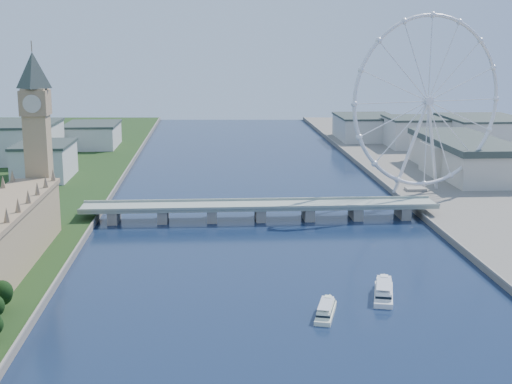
{
  "coord_description": "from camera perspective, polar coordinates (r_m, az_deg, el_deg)",
  "views": [
    {
      "loc": [
        -30.31,
        -129.24,
        109.13
      ],
      "look_at": [
        -8.4,
        210.0,
        36.64
      ],
      "focal_mm": 50.0,
      "sensor_mm": 36.0,
      "label": 1
    }
  ],
  "objects": [
    {
      "name": "tour_boat_near",
      "position": [
        294.02,
        5.59,
        -9.81
      ],
      "size": [
        13.81,
        27.46,
        5.85
      ],
      "primitive_type": null,
      "rotation": [
        0.0,
        0.0,
        -0.28
      ],
      "color": "white",
      "rests_on": "ground"
    },
    {
      "name": "county_hall",
      "position": [
        605.64,
        16.19,
        1.17
      ],
      "size": [
        54.0,
        144.0,
        35.0
      ],
      "primitive_type": null,
      "color": "beige",
      "rests_on": "ground"
    },
    {
      "name": "tour_boat_far",
      "position": [
        317.28,
        10.16,
        -8.28
      ],
      "size": [
        15.67,
        32.9,
        7.06
      ],
      "primitive_type": null,
      "rotation": [
        0.0,
        0.0,
        -0.25
      ],
      "color": "white",
      "rests_on": "ground"
    },
    {
      "name": "city_skyline",
      "position": [
        698.92,
        2.05,
        4.45
      ],
      "size": [
        505.0,
        280.0,
        32.0
      ],
      "color": "beige",
      "rests_on": "ground"
    },
    {
      "name": "westminster_bridge",
      "position": [
        442.34,
        0.33,
        -1.36
      ],
      "size": [
        220.0,
        22.0,
        9.5
      ],
      "color": "gray",
      "rests_on": "ground"
    },
    {
      "name": "london_eye",
      "position": [
        508.8,
        13.6,
        7.01
      ],
      "size": [
        113.6,
        39.12,
        124.3
      ],
      "color": "silver",
      "rests_on": "ground"
    },
    {
      "name": "big_ben",
      "position": [
        420.95,
        -17.18,
        5.7
      ],
      "size": [
        20.02,
        20.02,
        110.0
      ],
      "color": "tan",
      "rests_on": "ground"
    }
  ]
}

